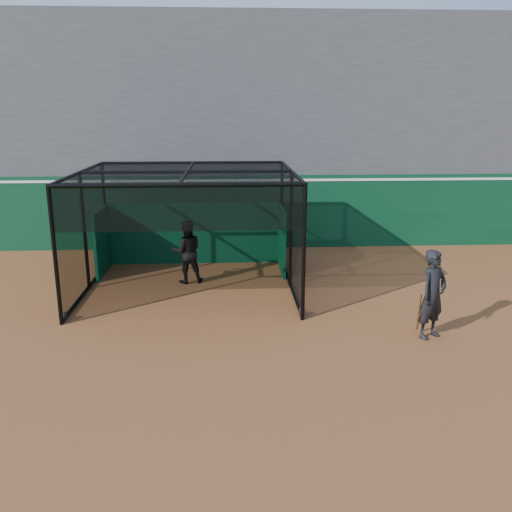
{
  "coord_description": "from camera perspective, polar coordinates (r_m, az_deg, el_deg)",
  "views": [
    {
      "loc": [
        0.15,
        -9.98,
        4.64
      ],
      "look_at": [
        0.78,
        2.0,
        1.4
      ],
      "focal_mm": 38.0,
      "sensor_mm": 36.0,
      "label": 1
    }
  ],
  "objects": [
    {
      "name": "outfield_wall",
      "position": [
        18.78,
        -3.42,
        4.81
      ],
      "size": [
        50.0,
        0.5,
        2.5
      ],
      "color": "#0A3C20",
      "rests_on": "ground"
    },
    {
      "name": "batter",
      "position": [
        15.0,
        -7.3,
        0.48
      ],
      "size": [
        0.96,
        0.81,
        1.76
      ],
      "primitive_type": "imported",
      "rotation": [
        0.0,
        0.0,
        3.32
      ],
      "color": "black",
      "rests_on": "ground"
    },
    {
      "name": "ground",
      "position": [
        11.01,
        -3.56,
        -9.85
      ],
      "size": [
        120.0,
        120.0,
        0.0
      ],
      "primitive_type": "plane",
      "color": "brown",
      "rests_on": "ground"
    },
    {
      "name": "batting_cage",
      "position": [
        14.42,
        -7.09,
        2.62
      ],
      "size": [
        5.52,
        5.13,
        3.1
      ],
      "color": "black",
      "rests_on": "ground"
    },
    {
      "name": "grandstand",
      "position": [
        22.25,
        -3.5,
        14.67
      ],
      "size": [
        50.0,
        7.85,
        8.95
      ],
      "color": "#4C4C4F",
      "rests_on": "ground"
    },
    {
      "name": "on_deck_player",
      "position": [
        11.82,
        18.1,
        -3.88
      ],
      "size": [
        0.83,
        0.75,
        1.89
      ],
      "color": "black",
      "rests_on": "ground"
    }
  ]
}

